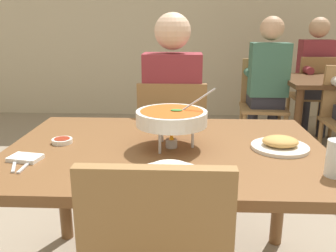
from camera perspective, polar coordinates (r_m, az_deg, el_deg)
name	(u,v)px	position (r m, az deg, el deg)	size (l,w,h in m)	color
cafe_rear_partition	(180,3)	(5.01, 1.83, 18.87)	(10.00, 0.10, 3.00)	beige
dining_table_main	(166,167)	(1.59, -0.24, -6.55)	(1.36, 0.96, 0.73)	brown
chair_diner_main	(172,140)	(2.35, 0.67, -2.29)	(0.44, 0.44, 0.90)	olive
diner_main	(173,104)	(2.32, 0.72, 3.50)	(0.40, 0.45, 1.31)	#2D2D38
curry_bowl	(172,118)	(1.51, 0.58, 1.25)	(0.33, 0.30, 0.26)	silver
rice_plate	(170,172)	(1.25, 0.29, -7.26)	(0.24, 0.24, 0.06)	white
appetizer_plate	(280,144)	(1.60, 17.29, -2.78)	(0.24, 0.24, 0.06)	white
sauce_dish	(62,141)	(1.67, -16.38, -2.24)	(0.09, 0.09, 0.02)	white
napkin_folded	(25,158)	(1.51, -21.61, -4.72)	(0.12, 0.08, 0.02)	white
fork_utensil	(15,164)	(1.48, -23.07, -5.50)	(0.01, 0.17, 0.01)	silver
spoon_utensil	(28,164)	(1.46, -21.29, -5.60)	(0.01, 0.17, 0.01)	silver
drink_glass	(336,160)	(1.38, 25.03, -4.93)	(0.07, 0.07, 0.13)	silver
dining_table_far	(335,92)	(3.85, 24.90, 4.88)	(1.00, 0.80, 0.73)	#51331C
chair_bg_left	(262,99)	(3.76, 14.70, 4.15)	(0.47, 0.47, 0.90)	olive
chair_bg_right	(314,92)	(4.35, 22.08, 5.05)	(0.44, 0.44, 0.90)	olive
patron_bg_left	(267,77)	(3.64, 15.45, 7.48)	(0.40, 0.45, 1.31)	#2D2D38
patron_bg_right	(316,70)	(4.36, 22.34, 8.19)	(0.40, 0.45, 1.31)	#2D2D38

